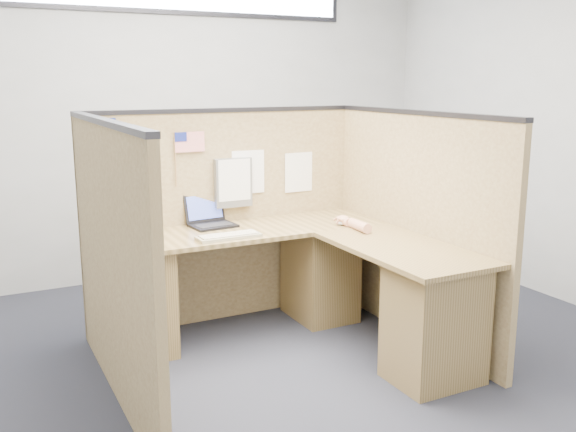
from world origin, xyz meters
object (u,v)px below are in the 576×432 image
laptop (210,218)px  keyboard (229,236)px  mouse (343,222)px  l_desk (294,289)px

laptop → keyboard: bearing=-99.3°
keyboard → mouse: 0.85m
l_desk → laptop: laptop is taller
keyboard → laptop: bearing=85.2°
l_desk → keyboard: bearing=151.9°
l_desk → keyboard: keyboard is taller
laptop → keyboard: size_ratio=0.76×
l_desk → laptop: 0.80m
mouse → laptop: bearing=153.3°
laptop → mouse: size_ratio=3.14×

